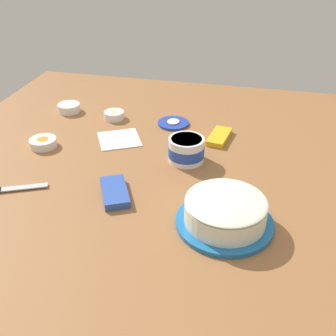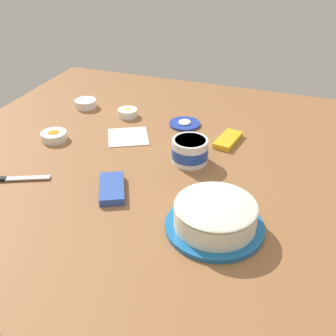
# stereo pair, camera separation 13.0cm
# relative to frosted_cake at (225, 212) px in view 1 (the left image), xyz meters

# --- Properties ---
(ground_plane) EXTENTS (1.54, 1.54, 0.00)m
(ground_plane) POSITION_rel_frosted_cake_xyz_m (-0.30, -0.31, -0.04)
(ground_plane) COLOR #936038
(frosted_cake) EXTENTS (0.27, 0.27, 0.09)m
(frosted_cake) POSITION_rel_frosted_cake_xyz_m (0.00, 0.00, 0.00)
(frosted_cake) COLOR #1E6BB2
(frosted_cake) RESTS_ON ground_plane
(frosting_tub) EXTENTS (0.12, 0.12, 0.08)m
(frosting_tub) POSITION_rel_frosted_cake_xyz_m (-0.31, -0.17, 0.00)
(frosting_tub) COLOR white
(frosting_tub) RESTS_ON ground_plane
(frosting_tub_lid) EXTENTS (0.13, 0.13, 0.02)m
(frosting_tub_lid) POSITION_rel_frosted_cake_xyz_m (-0.58, -0.27, -0.04)
(frosting_tub_lid) COLOR #233DAD
(frosting_tub_lid) RESTS_ON ground_plane
(spreading_knife) EXTENTS (0.11, 0.22, 0.01)m
(spreading_knife) POSITION_rel_frosted_cake_xyz_m (-0.00, -0.69, -0.04)
(spreading_knife) COLOR silver
(spreading_knife) RESTS_ON ground_plane
(sprinkle_bowl_yellow) EXTENTS (0.08, 0.08, 0.03)m
(sprinkle_bowl_yellow) POSITION_rel_frosted_cake_xyz_m (-0.58, -0.52, -0.02)
(sprinkle_bowl_yellow) COLOR white
(sprinkle_bowl_yellow) RESTS_ON ground_plane
(sprinkle_bowl_orange) EXTENTS (0.10, 0.10, 0.03)m
(sprinkle_bowl_orange) POSITION_rel_frosted_cake_xyz_m (-0.30, -0.70, -0.03)
(sprinkle_bowl_orange) COLOR white
(sprinkle_bowl_orange) RESTS_ON ground_plane
(sprinkle_bowl_rainbow) EXTENTS (0.09, 0.09, 0.03)m
(sprinkle_bowl_rainbow) POSITION_rel_frosted_cake_xyz_m (-0.60, -0.74, -0.02)
(sprinkle_bowl_rainbow) COLOR white
(sprinkle_bowl_rainbow) RESTS_ON ground_plane
(candy_box_lower) EXTENTS (0.17, 0.13, 0.02)m
(candy_box_lower) POSITION_rel_frosted_cake_xyz_m (-0.06, -0.34, -0.03)
(candy_box_lower) COLOR #2D51B2
(candy_box_lower) RESTS_ON ground_plane
(candy_box_upper) EXTENTS (0.15, 0.09, 0.02)m
(candy_box_upper) POSITION_rel_frosted_cake_xyz_m (-0.50, -0.07, -0.03)
(candy_box_upper) COLOR yellow
(candy_box_upper) RESTS_ON ground_plane
(paper_napkin) EXTENTS (0.20, 0.20, 0.01)m
(paper_napkin) POSITION_rel_frosted_cake_xyz_m (-0.41, -0.44, -0.04)
(paper_napkin) COLOR white
(paper_napkin) RESTS_ON ground_plane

